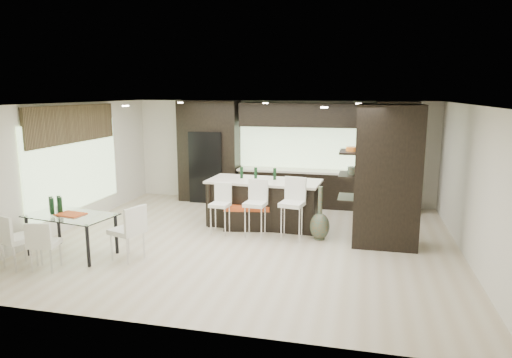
% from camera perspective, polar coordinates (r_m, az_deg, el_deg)
% --- Properties ---
extents(ground, '(8.00, 8.00, 0.00)m').
position_cam_1_polar(ground, '(9.16, -0.87, -7.77)').
color(ground, beige).
rests_on(ground, ground).
extents(back_wall, '(8.00, 0.02, 2.70)m').
position_cam_1_polar(back_wall, '(12.21, 3.14, 3.42)').
color(back_wall, silver).
rests_on(back_wall, ground).
extents(left_wall, '(0.02, 7.00, 2.70)m').
position_cam_1_polar(left_wall, '(10.53, -22.50, 1.41)').
color(left_wall, silver).
rests_on(left_wall, ground).
extents(right_wall, '(0.02, 7.00, 2.70)m').
position_cam_1_polar(right_wall, '(8.77, 25.36, -0.57)').
color(right_wall, silver).
rests_on(right_wall, ground).
extents(ceiling, '(8.00, 7.00, 0.02)m').
position_cam_1_polar(ceiling, '(8.69, -0.92, 9.36)').
color(ceiling, white).
rests_on(ceiling, ground).
extents(window_left, '(0.04, 3.20, 1.90)m').
position_cam_1_polar(window_left, '(10.67, -21.71, 1.58)').
color(window_left, '#B2D199').
rests_on(window_left, left_wall).
extents(window_back, '(3.40, 0.04, 1.20)m').
position_cam_1_polar(window_back, '(12.06, 5.93, 4.24)').
color(window_back, '#B2D199').
rests_on(window_back, back_wall).
extents(stone_accent, '(0.08, 3.00, 0.80)m').
position_cam_1_polar(stone_accent, '(10.56, -21.91, 6.40)').
color(stone_accent, brown).
rests_on(stone_accent, left_wall).
extents(ceiling_spots, '(4.00, 3.00, 0.02)m').
position_cam_1_polar(ceiling_spots, '(8.93, -0.52, 9.27)').
color(ceiling_spots, white).
rests_on(ceiling_spots, ceiling).
extents(back_cabinetry, '(6.80, 0.68, 2.70)m').
position_cam_1_polar(back_cabinetry, '(11.81, 5.25, 3.13)').
color(back_cabinetry, black).
rests_on(back_cabinetry, ground).
extents(refrigerator, '(0.90, 0.68, 1.90)m').
position_cam_1_polar(refrigerator, '(12.38, -5.88, 1.61)').
color(refrigerator, black).
rests_on(refrigerator, ground).
extents(partition_column, '(1.20, 0.80, 2.70)m').
position_cam_1_polar(partition_column, '(8.97, 16.08, 0.30)').
color(partition_column, black).
rests_on(partition_column, ground).
extents(kitchen_island, '(2.52, 1.20, 1.03)m').
position_cam_1_polar(kitchen_island, '(10.10, 1.01, -2.98)').
color(kitchen_island, black).
rests_on(kitchen_island, ground).
extents(stool_left, '(0.41, 0.41, 0.86)m').
position_cam_1_polar(stool_left, '(9.55, -4.50, -4.35)').
color(stool_left, white).
rests_on(stool_left, ground).
extents(stool_mid, '(0.45, 0.45, 0.94)m').
position_cam_1_polar(stool_mid, '(9.32, -0.10, -4.42)').
color(stool_mid, white).
rests_on(stool_mid, ground).
extents(stool_right, '(0.52, 0.52, 1.01)m').
position_cam_1_polar(stool_right, '(9.16, 4.50, -4.52)').
color(stool_right, white).
rests_on(stool_right, ground).
extents(bench, '(1.50, 0.81, 0.55)m').
position_cam_1_polar(bench, '(9.90, 0.18, -4.68)').
color(bench, black).
rests_on(bench, ground).
extents(floor_vase, '(0.51, 0.51, 1.08)m').
position_cam_1_polar(floor_vase, '(9.22, 7.99, -4.25)').
color(floor_vase, '#464D38').
rests_on(floor_vase, ground).
extents(dining_table, '(1.68, 1.12, 0.75)m').
position_cam_1_polar(dining_table, '(8.98, -21.98, -6.47)').
color(dining_table, white).
rests_on(dining_table, ground).
extents(chair_near, '(0.50, 0.50, 0.78)m').
position_cam_1_polar(chair_near, '(8.42, -24.85, -7.70)').
color(chair_near, white).
rests_on(chair_near, ground).
extents(chair_far, '(0.61, 0.61, 0.87)m').
position_cam_1_polar(chair_far, '(8.70, -27.52, -7.05)').
color(chair_far, white).
rests_on(chair_far, ground).
extents(chair_end, '(0.62, 0.62, 0.91)m').
position_cam_1_polar(chair_end, '(8.38, -15.79, -6.71)').
color(chair_end, white).
rests_on(chair_end, ground).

